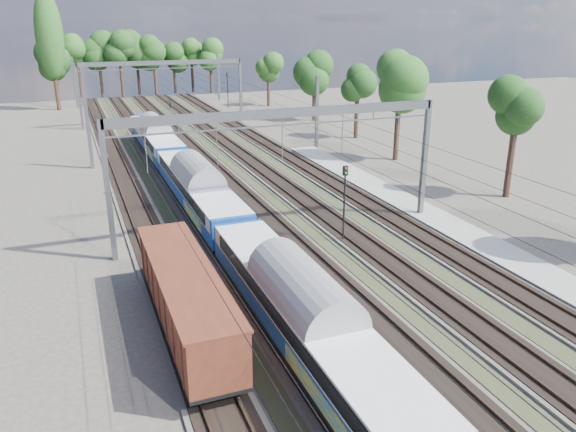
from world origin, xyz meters
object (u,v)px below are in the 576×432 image
object	(u,v)px
freight_boxcar	(186,296)
signal_far	(228,86)
worker	(170,104)
emu_train	(199,185)
signal_near	(345,194)

from	to	relation	value
freight_boxcar	signal_far	distance (m)	73.56
worker	signal_far	distance (m)	10.19
emu_train	freight_boxcar	size ratio (longest dim) A/B	4.87
freight_boxcar	signal_far	xyz separation A→B (m)	(21.68, 70.27, 1.76)
emu_train	signal_far	distance (m)	56.15
signal_near	signal_far	distance (m)	62.86
freight_boxcar	signal_near	size ratio (longest dim) A/B	2.41
freight_boxcar	signal_far	world-z (taller)	signal_far
emu_train	signal_near	size ratio (longest dim) A/B	11.73
emu_train	signal_near	world-z (taller)	signal_near
signal_far	emu_train	bearing A→B (deg)	-92.55
emu_train	signal_far	world-z (taller)	signal_far
signal_near	signal_far	xyz separation A→B (m)	(9.15, 62.19, 0.39)
freight_boxcar	signal_near	world-z (taller)	signal_near
worker	signal_far	size ratio (longest dim) A/B	0.29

